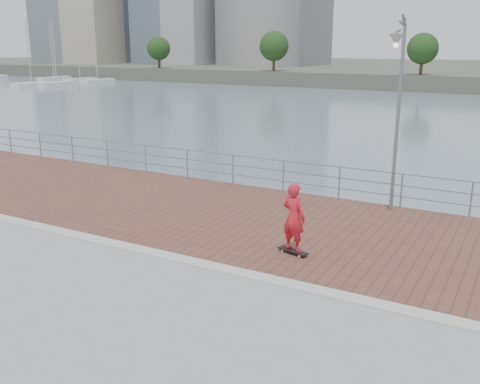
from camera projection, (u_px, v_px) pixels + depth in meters
The scene contains 9 objects.
water at pixel (201, 340), 13.15m from camera, with size 400.00×400.00×0.00m, color slate.
brick_lane at pixel (267, 222), 15.64m from camera, with size 40.00×6.80×0.02m, color brown.
curb at pixel (199, 263), 12.61m from camera, with size 40.00×0.40×0.06m, color #B7B5AD.
guardrail at pixel (311, 175), 18.33m from camera, with size 39.06×0.06×1.13m.
street_lamp at pixel (397, 82), 15.33m from camera, with size 0.41×1.19×5.59m.
skateboard at pixel (293, 251), 13.21m from camera, with size 0.85×0.40×0.09m.
skateboarder at pixel (294, 217), 12.97m from camera, with size 0.63×0.41×1.72m, color red.
shoreline_trees at pixel (436, 48), 80.08m from camera, with size 109.79×5.10×6.80m.
marina at pixel (33, 80), 101.39m from camera, with size 30.78×20.58×11.07m.
Camera 1 is at (6.54, -9.75, 5.02)m, focal length 40.00 mm.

